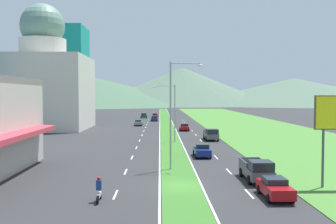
% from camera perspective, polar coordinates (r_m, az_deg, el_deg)
% --- Properties ---
extents(ground_plane, '(600.00, 600.00, 0.00)m').
position_cam_1_polar(ground_plane, '(32.61, 1.89, -10.89)').
color(ground_plane, '#2D2D30').
extents(grass_median, '(3.20, 240.00, 0.06)m').
position_cam_1_polar(grass_median, '(92.00, -0.12, -2.19)').
color(grass_median, '#387028').
rests_on(grass_median, ground_plane).
extents(grass_verge_right, '(24.00, 240.00, 0.06)m').
position_cam_1_polar(grass_verge_right, '(94.65, 12.45, -2.12)').
color(grass_verge_right, '#477F33').
rests_on(grass_verge_right, ground_plane).
extents(lane_dash_left_2, '(0.16, 2.80, 0.01)m').
position_cam_1_polar(lane_dash_left_2, '(30.34, -7.72, -11.92)').
color(lane_dash_left_2, silver).
rests_on(lane_dash_left_2, ground_plane).
extents(lane_dash_left_3, '(0.16, 2.80, 0.01)m').
position_cam_1_polar(lane_dash_left_3, '(38.83, -6.24, -8.72)').
color(lane_dash_left_3, silver).
rests_on(lane_dash_left_3, ground_plane).
extents(lane_dash_left_4, '(0.16, 2.80, 0.01)m').
position_cam_1_polar(lane_dash_left_4, '(47.43, -5.30, -6.66)').
color(lane_dash_left_4, silver).
rests_on(lane_dash_left_4, ground_plane).
extents(lane_dash_left_5, '(0.16, 2.80, 0.01)m').
position_cam_1_polar(lane_dash_left_5, '(56.07, -4.66, -5.24)').
color(lane_dash_left_5, silver).
rests_on(lane_dash_left_5, ground_plane).
extents(lane_dash_left_6, '(0.16, 2.80, 0.01)m').
position_cam_1_polar(lane_dash_left_6, '(64.74, -4.19, -4.20)').
color(lane_dash_left_6, silver).
rests_on(lane_dash_left_6, ground_plane).
extents(lane_dash_left_7, '(0.16, 2.80, 0.01)m').
position_cam_1_polar(lane_dash_left_7, '(73.44, -3.84, -3.40)').
color(lane_dash_left_7, silver).
rests_on(lane_dash_left_7, ground_plane).
extents(lane_dash_left_8, '(0.16, 2.80, 0.01)m').
position_cam_1_polar(lane_dash_left_8, '(82.14, -3.55, -2.78)').
color(lane_dash_left_8, silver).
rests_on(lane_dash_left_8, ground_plane).
extents(lane_dash_left_9, '(0.16, 2.80, 0.01)m').
position_cam_1_polar(lane_dash_left_9, '(90.86, -3.33, -2.27)').
color(lane_dash_left_9, silver).
rests_on(lane_dash_left_9, ground_plane).
extents(lane_dash_left_10, '(0.16, 2.80, 0.01)m').
position_cam_1_polar(lane_dash_left_10, '(99.58, -3.14, -1.85)').
color(lane_dash_left_10, silver).
rests_on(lane_dash_left_10, ground_plane).
extents(lane_dash_left_11, '(0.16, 2.80, 0.01)m').
position_cam_1_polar(lane_dash_left_11, '(108.31, -2.98, -1.50)').
color(lane_dash_left_11, silver).
rests_on(lane_dash_left_11, ground_plane).
extents(lane_dash_left_12, '(0.16, 2.80, 0.01)m').
position_cam_1_polar(lane_dash_left_12, '(117.05, -2.85, -1.20)').
color(lane_dash_left_12, silver).
rests_on(lane_dash_left_12, ground_plane).
extents(lane_dash_right_2, '(0.16, 2.80, 0.01)m').
position_cam_1_polar(lane_dash_right_2, '(30.91, 11.84, -11.68)').
color(lane_dash_right_2, silver).
rests_on(lane_dash_right_2, ground_plane).
extents(lane_dash_right_3, '(0.16, 2.80, 0.01)m').
position_cam_1_polar(lane_dash_right_3, '(39.28, 8.93, -8.60)').
color(lane_dash_right_3, silver).
rests_on(lane_dash_right_3, ground_plane).
extents(lane_dash_right_4, '(0.16, 2.80, 0.01)m').
position_cam_1_polar(lane_dash_right_4, '(47.80, 7.07, -6.60)').
color(lane_dash_right_4, silver).
rests_on(lane_dash_right_4, ground_plane).
extents(lane_dash_right_5, '(0.16, 2.80, 0.01)m').
position_cam_1_polar(lane_dash_right_5, '(56.38, 5.79, -5.20)').
color(lane_dash_right_5, silver).
rests_on(lane_dash_right_5, ground_plane).
extents(lane_dash_right_6, '(0.16, 2.80, 0.01)m').
position_cam_1_polar(lane_dash_right_6, '(65.01, 4.85, -4.17)').
color(lane_dash_right_6, silver).
rests_on(lane_dash_right_6, ground_plane).
extents(lane_dash_right_7, '(0.16, 2.80, 0.01)m').
position_cam_1_polar(lane_dash_right_7, '(73.68, 4.13, -3.39)').
color(lane_dash_right_7, silver).
rests_on(lane_dash_right_7, ground_plane).
extents(lane_dash_right_8, '(0.16, 2.80, 0.01)m').
position_cam_1_polar(lane_dash_right_8, '(82.36, 3.56, -2.76)').
color(lane_dash_right_8, silver).
rests_on(lane_dash_right_8, ground_plane).
extents(lane_dash_right_9, '(0.16, 2.80, 0.01)m').
position_cam_1_polar(lane_dash_right_9, '(91.05, 3.10, -2.26)').
color(lane_dash_right_9, silver).
rests_on(lane_dash_right_9, ground_plane).
extents(lane_dash_right_10, '(0.16, 2.80, 0.01)m').
position_cam_1_polar(lane_dash_right_10, '(99.76, 2.73, -1.84)').
color(lane_dash_right_10, silver).
rests_on(lane_dash_right_10, ground_plane).
extents(lane_dash_right_11, '(0.16, 2.80, 0.01)m').
position_cam_1_polar(lane_dash_right_11, '(108.47, 2.41, -1.49)').
color(lane_dash_right_11, silver).
rests_on(lane_dash_right_11, ground_plane).
extents(lane_dash_right_12, '(0.16, 2.80, 0.01)m').
position_cam_1_polar(lane_dash_right_12, '(117.20, 2.14, -1.20)').
color(lane_dash_right_12, silver).
rests_on(lane_dash_right_12, ground_plane).
extents(edge_line_median_left, '(0.16, 240.00, 0.01)m').
position_cam_1_polar(edge_line_median_left, '(91.98, -1.21, -2.21)').
color(edge_line_median_left, silver).
rests_on(edge_line_median_left, ground_plane).
extents(edge_line_median_right, '(0.16, 240.00, 0.01)m').
position_cam_1_polar(edge_line_median_right, '(92.05, 0.97, -2.20)').
color(edge_line_median_right, silver).
rests_on(edge_line_median_right, ground_plane).
extents(domed_building, '(19.83, 19.83, 27.84)m').
position_cam_1_polar(domed_building, '(91.45, -17.85, 4.16)').
color(domed_building, beige).
rests_on(domed_building, ground_plane).
extents(midrise_colored, '(14.09, 14.09, 28.68)m').
position_cam_1_polar(midrise_colored, '(125.95, -15.15, 5.50)').
color(midrise_colored, teal).
rests_on(midrise_colored, ground_plane).
extents(hill_far_left, '(183.33, 183.33, 22.61)m').
position_cam_1_polar(hill_far_left, '(302.72, -11.97, 3.15)').
color(hill_far_left, '#47664C').
rests_on(hill_far_left, ground_plane).
extents(hill_far_center, '(144.92, 144.92, 29.35)m').
position_cam_1_polar(hill_far_center, '(307.74, 2.10, 3.82)').
color(hill_far_center, '#516B56').
rests_on(hill_far_center, ground_plane).
extents(hill_far_right, '(184.27, 184.27, 21.18)m').
position_cam_1_polar(hill_far_right, '(328.74, 17.99, 2.90)').
color(hill_far_right, '#516B56').
rests_on(hill_far_right, ground_plane).
extents(street_lamp_near, '(3.35, 0.41, 10.89)m').
position_cam_1_polar(street_lamp_near, '(39.06, 0.87, 0.54)').
color(street_lamp_near, '#99999E').
rests_on(street_lamp_near, ground_plane).
extents(street_lamp_mid, '(3.49, 0.40, 9.18)m').
position_cam_1_polar(street_lamp_mid, '(61.81, 0.63, 0.45)').
color(street_lamp_mid, '#99999E').
rests_on(street_lamp_mid, ground_plane).
extents(car_0, '(1.98, 4.32, 1.59)m').
position_cam_1_polar(car_0, '(47.84, 5.01, -5.62)').
color(car_0, navy).
rests_on(car_0, ground_plane).
extents(car_1, '(1.93, 4.75, 1.48)m').
position_cam_1_polar(car_1, '(129.64, -1.92, -0.51)').
color(car_1, maroon).
rests_on(car_1, ground_plane).
extents(car_2, '(1.91, 4.28, 1.50)m').
position_cam_1_polar(car_2, '(30.00, 15.42, -10.64)').
color(car_2, maroon).
rests_on(car_2, ground_plane).
extents(car_4, '(1.87, 4.68, 1.47)m').
position_cam_1_polar(car_4, '(96.23, -4.36, -1.56)').
color(car_4, slate).
rests_on(car_4, ground_plane).
extents(car_5, '(1.98, 4.20, 1.51)m').
position_cam_1_polar(car_5, '(82.35, 2.41, -2.23)').
color(car_5, maroon).
rests_on(car_5, ground_plane).
extents(car_6, '(2.02, 4.18, 1.57)m').
position_cam_1_polar(car_6, '(128.85, -3.55, -0.51)').
color(car_6, '#0C5128').
rests_on(car_6, ground_plane).
extents(car_7, '(1.95, 4.71, 1.49)m').
position_cam_1_polar(car_7, '(113.09, -2.02, -0.95)').
color(car_7, navy).
rests_on(car_7, ground_plane).
extents(pickup_truck_0, '(2.18, 5.40, 2.00)m').
position_cam_1_polar(pickup_truck_0, '(65.24, 6.36, -3.29)').
color(pickup_truck_0, '#515459').
rests_on(pickup_truck_0, ground_plane).
extents(pickup_truck_1, '(2.18, 5.40, 2.00)m').
position_cam_1_polar(pickup_truck_1, '(35.20, 12.94, -8.31)').
color(pickup_truck_1, '#515459').
rests_on(pickup_truck_1, ground_plane).
extents(motorcycle_rider, '(0.36, 2.00, 1.80)m').
position_cam_1_polar(motorcycle_rider, '(28.44, -10.10, -11.38)').
color(motorcycle_rider, black).
rests_on(motorcycle_rider, ground_plane).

